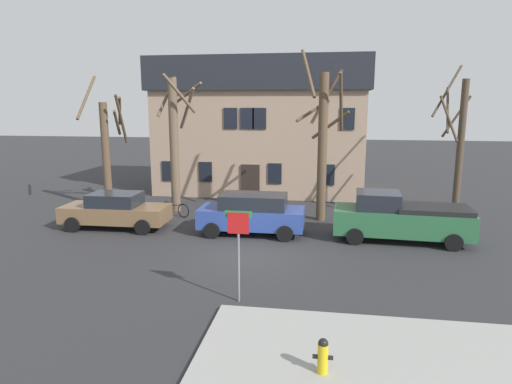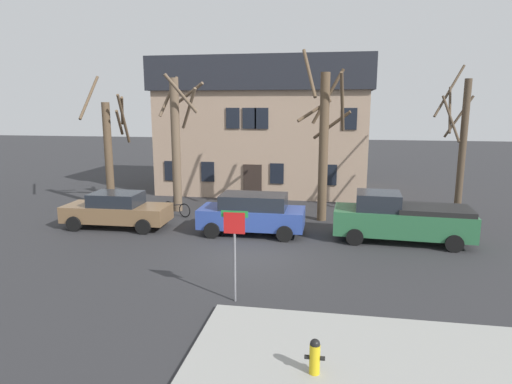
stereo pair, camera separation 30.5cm
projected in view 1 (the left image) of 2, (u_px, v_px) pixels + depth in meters
ground_plane at (251, 256)px, 16.59m from camera, size 120.00×120.00×0.00m
building_main at (262, 125)px, 29.12m from camera, size 13.35×7.33×8.39m
tree_bare_near at (107, 148)px, 23.76m from camera, size 2.28×2.15×7.12m
tree_bare_mid at (175, 139)px, 23.00m from camera, size 2.31×2.72×7.06m
tree_bare_far at (323, 140)px, 21.14m from camera, size 2.61×2.49×8.13m
tree_bare_end at (458, 146)px, 20.65m from camera, size 1.92×2.40×7.43m
car_brown_sedan at (116, 210)px, 20.22m from camera, size 4.82×2.12×1.63m
car_blue_wagon at (252, 213)px, 19.26m from camera, size 4.55×2.07×1.77m
pickup_truck_green at (400, 218)px, 18.28m from camera, size 5.58×2.41×2.02m
fire_hydrant at (323, 355)px, 9.05m from camera, size 0.42×0.22×0.76m
street_sign_pole at (238, 239)px, 12.37m from camera, size 0.76×0.07×2.66m
bicycle_leaning at (175, 209)px, 22.45m from camera, size 1.65×0.67×1.03m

